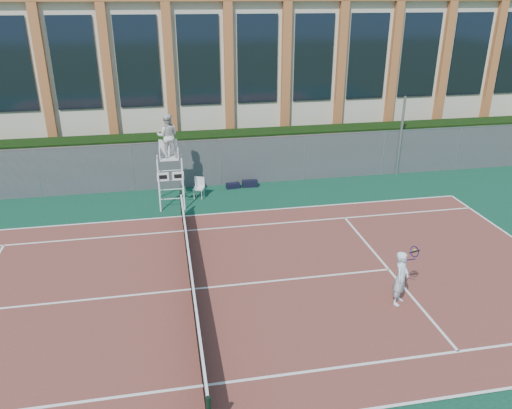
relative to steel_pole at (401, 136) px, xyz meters
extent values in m
plane|color=#233814|center=(-10.76, -8.70, -1.94)|extent=(120.00, 120.00, 0.00)
cube|color=#0D3921|center=(-10.76, -7.70, -1.94)|extent=(36.00, 20.00, 0.01)
cube|color=brown|center=(-10.76, -8.70, -1.92)|extent=(23.77, 10.97, 0.02)
cylinder|color=black|center=(-10.76, -3.10, -1.39)|extent=(0.10, 0.10, 1.10)
cube|color=black|center=(-10.76, -8.70, -1.48)|extent=(0.03, 11.00, 0.86)
cube|color=white|center=(-10.76, -8.70, -1.03)|extent=(0.06, 11.20, 0.07)
cube|color=black|center=(-10.76, 1.30, -0.84)|extent=(40.00, 1.40, 2.20)
cube|color=beige|center=(-10.76, 9.30, 2.06)|extent=(44.00, 10.00, 8.00)
cylinder|color=#9EA0A5|center=(0.00, 0.00, 0.00)|extent=(0.12, 0.12, 3.88)
cylinder|color=white|center=(-11.61, -2.25, -0.92)|extent=(0.06, 0.59, 2.14)
cylinder|color=white|center=(-10.62, -2.25, -0.92)|extent=(0.06, 0.59, 2.14)
cylinder|color=white|center=(-11.61, -1.15, -0.92)|extent=(0.06, 0.59, 2.14)
cylinder|color=white|center=(-10.62, -1.15, -0.92)|extent=(0.06, 0.59, 2.14)
cube|color=white|center=(-11.12, -1.70, 0.10)|extent=(0.77, 0.66, 0.06)
cube|color=white|center=(-11.12, -1.39, 0.48)|extent=(0.77, 0.05, 0.66)
cube|color=white|center=(-11.42, -2.14, -0.56)|extent=(0.48, 0.03, 0.37)
cube|color=white|center=(-10.81, -2.14, -0.56)|extent=(0.48, 0.03, 0.37)
imported|color=silver|center=(-11.12, -1.65, 1.03)|extent=(0.93, 0.76, 1.81)
cube|color=silver|center=(-9.93, -1.33, -1.48)|extent=(0.56, 0.56, 0.04)
cube|color=silver|center=(-9.86, -1.15, -1.24)|extent=(0.41, 0.19, 0.46)
cylinder|color=silver|center=(-10.16, -1.43, -1.72)|extent=(0.03, 0.03, 0.43)
cylinder|color=silver|center=(-9.83, -1.56, -1.72)|extent=(0.03, 0.03, 0.43)
cylinder|color=silver|center=(-10.03, -1.11, -1.72)|extent=(0.03, 0.03, 0.43)
cylinder|color=silver|center=(-9.71, -1.23, -1.72)|extent=(0.03, 0.03, 0.43)
cube|color=black|center=(-7.50, -0.37, -1.78)|extent=(0.73, 0.33, 0.31)
cube|color=black|center=(-8.29, -0.41, -1.81)|extent=(0.64, 0.32, 0.25)
imported|color=white|center=(-4.91, -10.51, -1.09)|extent=(0.70, 0.71, 1.65)
torus|color=#1E1143|center=(-4.47, -10.29, -0.40)|extent=(0.38, 0.30, 0.30)
sphere|color=#CCE533|center=(-4.37, -10.11, -0.45)|extent=(0.07, 0.07, 0.07)
camera|label=1|loc=(-11.22, -21.78, 6.38)|focal=35.00mm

